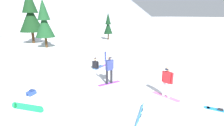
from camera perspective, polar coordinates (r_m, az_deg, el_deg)
ground_plane at (r=8.50m, az=11.35°, el=-14.58°), size 800.00×800.00×0.00m
snowboarder_foreground at (r=9.59m, az=17.41°, el=-5.70°), size 0.69×1.58×1.66m
snowboarder_midground at (r=10.89m, az=-0.92°, el=-1.81°), size 1.55×0.42×2.09m
snowboarder_background at (r=14.23m, az=-4.94°, el=-0.54°), size 1.69×1.26×0.97m
loose_snowboard_far_spare at (r=7.93m, az=9.05°, el=-15.76°), size 1.37×1.39×0.25m
loose_snowboard_near_right at (r=9.11m, az=-25.70°, el=-12.73°), size 1.32×1.23×0.28m
backpack_blue at (r=10.64m, az=-24.68°, el=-8.73°), size 0.55×0.53×0.27m
pine_tree_leaning at (r=29.77m, az=-24.89°, el=14.13°), size 3.47×3.47×7.94m
pine_tree_broad at (r=31.48m, az=-1.25°, el=12.18°), size 1.56×1.56×4.64m
pine_tree_slender at (r=24.96m, az=-21.11°, el=12.46°), size 2.47×2.47×6.27m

